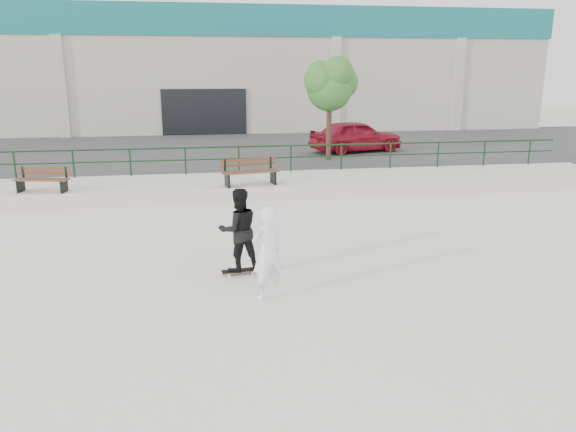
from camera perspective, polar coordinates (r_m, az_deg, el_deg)
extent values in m
plane|color=silver|center=(11.22, -5.64, -8.15)|extent=(120.00, 120.00, 0.00)
cube|color=beige|center=(20.25, -7.50, 2.93)|extent=(30.00, 3.00, 0.50)
cube|color=#363636|center=(28.63, -8.13, 6.36)|extent=(60.00, 14.00, 0.50)
cylinder|color=#133518|center=(21.32, -7.74, 6.93)|extent=(28.00, 0.06, 0.06)
cylinder|color=#133518|center=(21.39, -7.70, 5.73)|extent=(28.00, 0.05, 0.05)
cylinder|color=#133518|center=(22.33, -26.01, 4.62)|extent=(0.06, 0.06, 1.00)
cylinder|color=#133518|center=(21.84, -20.96, 4.94)|extent=(0.06, 0.06, 1.00)
cylinder|color=#133518|center=(21.52, -15.73, 5.23)|extent=(0.06, 0.06, 1.00)
cylinder|color=#133518|center=(21.39, -10.38, 5.49)|extent=(0.06, 0.06, 1.00)
cylinder|color=#133518|center=(21.45, -5.01, 5.70)|extent=(0.06, 0.06, 1.00)
cylinder|color=#133518|center=(21.69, 0.29, 5.85)|extent=(0.06, 0.06, 1.00)
cylinder|color=#133518|center=(22.11, 5.43, 5.96)|extent=(0.06, 0.06, 1.00)
cylinder|color=#133518|center=(22.70, 10.35, 6.01)|extent=(0.06, 0.06, 1.00)
cylinder|color=#133518|center=(23.44, 14.99, 6.03)|extent=(0.06, 0.06, 1.00)
cylinder|color=#133518|center=(24.33, 19.31, 6.00)|extent=(0.06, 0.06, 1.00)
cylinder|color=#133518|center=(25.35, 23.31, 5.95)|extent=(0.06, 0.06, 1.00)
cube|color=beige|center=(42.33, -8.83, 14.10)|extent=(44.00, 16.00, 8.00)
cube|color=#176F75|center=(42.42, -9.01, 18.28)|extent=(44.20, 16.20, 1.80)
cube|color=black|center=(34.39, -8.48, 9.99)|extent=(5.00, 0.15, 3.20)
cube|color=beige|center=(35.04, -22.04, 11.65)|extent=(0.60, 0.25, 6.20)
cube|color=beige|center=(35.31, 4.84, 12.66)|extent=(0.60, 0.25, 6.20)
cube|color=beige|center=(38.06, 16.88, 12.24)|extent=(0.60, 0.25, 6.20)
cube|color=#522A1C|center=(19.51, -23.97, 3.30)|extent=(1.70, 0.47, 0.04)
cube|color=#522A1C|center=(19.66, -23.75, 3.41)|extent=(1.70, 0.47, 0.04)
cube|color=#522A1C|center=(19.81, -23.54, 3.51)|extent=(1.70, 0.47, 0.04)
cube|color=#522A1C|center=(19.85, -23.50, 4.06)|extent=(1.68, 0.39, 0.09)
cube|color=#522A1C|center=(19.83, -23.54, 4.44)|extent=(1.68, 0.39, 0.09)
cube|color=black|center=(20.03, -25.52, 2.79)|extent=(0.15, 0.48, 0.40)
cube|color=black|center=(20.17, -25.32, 4.02)|extent=(0.07, 0.06, 0.40)
cube|color=black|center=(19.40, -21.80, 2.83)|extent=(0.15, 0.48, 0.40)
cube|color=black|center=(19.55, -21.62, 4.10)|extent=(0.07, 0.06, 0.40)
cube|color=#522A1C|center=(18.93, -3.67, 4.41)|extent=(1.94, 0.49, 0.04)
cube|color=#522A1C|center=(19.11, -3.84, 4.51)|extent=(1.94, 0.49, 0.04)
cube|color=#522A1C|center=(19.30, -4.00, 4.60)|extent=(1.94, 0.49, 0.04)
cube|color=#522A1C|center=(19.34, -4.08, 5.24)|extent=(1.92, 0.40, 0.11)
cube|color=#522A1C|center=(19.32, -4.09, 5.69)|extent=(1.92, 0.40, 0.11)
cube|color=black|center=(18.95, -6.19, 3.63)|extent=(0.16, 0.54, 0.45)
cube|color=black|center=(19.14, -6.43, 5.09)|extent=(0.07, 0.07, 0.45)
cube|color=black|center=(19.39, -1.52, 3.97)|extent=(0.16, 0.54, 0.45)
cube|color=black|center=(19.58, -1.79, 5.39)|extent=(0.07, 0.07, 0.45)
cylinder|color=#503728|center=(24.60, 4.17, 8.78)|extent=(0.22, 0.22, 2.62)
sphere|color=#296826|center=(24.49, 4.24, 12.85)|extent=(1.97, 1.97, 1.97)
sphere|color=#296826|center=(24.93, 5.33, 13.36)|extent=(1.53, 1.53, 1.53)
sphere|color=#296826|center=(24.17, 3.35, 13.62)|extent=(1.42, 1.42, 1.42)
sphere|color=#296826|center=(24.10, 5.04, 14.36)|extent=(1.31, 1.31, 1.31)
sphere|color=#296826|center=(24.83, 3.27, 14.15)|extent=(1.20, 1.20, 1.20)
imported|color=maroon|center=(27.14, 6.91, 8.08)|extent=(4.70, 2.73, 1.50)
cube|color=black|center=(12.35, -4.94, -5.51)|extent=(0.80, 0.30, 0.02)
cube|color=brown|center=(12.36, -4.94, -5.58)|extent=(0.80, 0.30, 0.01)
cube|color=gray|center=(12.32, -6.12, -5.80)|extent=(0.08, 0.17, 0.03)
cube|color=gray|center=(12.42, -3.76, -5.57)|extent=(0.08, 0.17, 0.03)
cylinder|color=white|center=(12.24, -6.03, -6.02)|extent=(0.06, 0.03, 0.06)
cylinder|color=white|center=(12.41, -6.20, -5.72)|extent=(0.06, 0.03, 0.06)
cylinder|color=white|center=(12.34, -3.65, -5.79)|extent=(0.06, 0.03, 0.06)
cylinder|color=white|center=(12.51, -3.86, -5.50)|extent=(0.06, 0.03, 0.06)
imported|color=black|center=(12.07, -5.03, -1.41)|extent=(1.01, 0.86, 1.82)
imported|color=white|center=(10.81, -2.10, -3.77)|extent=(0.79, 0.68, 1.84)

